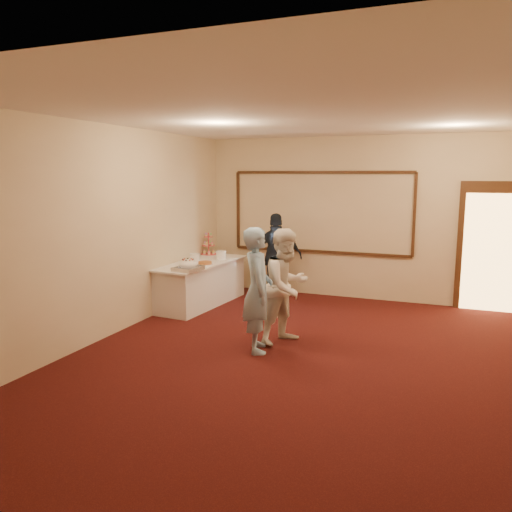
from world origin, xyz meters
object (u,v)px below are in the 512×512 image
Objects in this scene: cupcake_stand at (209,246)px; buffet_table at (201,283)px; man at (258,290)px; plate_stack_b at (221,255)px; guest at (277,257)px; pavlova_tray at (188,266)px; tart at (205,263)px; plate_stack_a at (195,258)px; woman at (286,286)px.

buffet_table is at bearing -73.08° from cupcake_stand.
man reaches higher than buffet_table.
guest reaches higher than plate_stack_b.
plate_stack_b is (0.23, 0.39, 0.46)m from buffet_table.
pavlova_tray is at bearing -75.89° from buffet_table.
cupcake_stand is 1.16m from tart.
plate_stack_a is at bearing 110.50° from pavlova_tray.
man reaches higher than plate_stack_a.
cupcake_stand is 2.43× the size of plate_stack_b.
woman is 0.99× the size of guest.
tart reaches higher than buffet_table.
man is (1.90, -1.80, -0.03)m from plate_stack_a.
cupcake_stand is at bearing 106.92° from buffet_table.
man is at bearing 83.16° from guest.
buffet_table is 2.51m from woman.
tart is at bearing -45.21° from buffet_table.
plate_stack_b is at bearing 59.26° from buffet_table.
cupcake_stand is (-0.46, 1.64, 0.09)m from pavlova_tray.
plate_stack_b is 0.71× the size of tart.
woman is (1.83, -1.77, -0.06)m from plate_stack_b.
pavlova_tray is 1.98× the size of tart.
buffet_table is at bearing 15.92° from guest.
man reaches higher than woman.
guest is at bearing 48.48° from tart.
plate_stack_b is 2.54m from woman.
tart is at bearing -92.45° from plate_stack_b.
plate_stack_a is 0.11× the size of man.
woman is (1.86, -0.59, -0.06)m from pavlova_tray.
tart is (0.46, -1.05, -0.14)m from cupcake_stand.
pavlova_tray is 1.18m from plate_stack_b.
buffet_table is at bearing 81.59° from woman.
guest is (-0.68, 2.70, -0.02)m from man.
buffet_table is at bearing -120.74° from plate_stack_b.
pavlova_tray is (0.20, -0.79, 0.46)m from buffet_table.
woman is at bearing -43.88° from cupcake_stand.
pavlova_tray is 1.15× the size of cupcake_stand.
plate_stack_a is at bearing 15.61° from guest.
woman reaches higher than plate_stack_b.
plate_stack_b reaches higher than tart.
cupcake_stand is at bearing 136.61° from plate_stack_b.
plate_stack_a is 2.52m from woman.
pavlova_tray is 1.93m from man.
man is (1.59, -2.23, -0.03)m from plate_stack_b.
plate_stack_b is 0.12× the size of woman.
plate_stack_a is 0.12× the size of woman.
cupcake_stand is at bearing -20.56° from guest.
plate_stack_b is at bearing 10.16° from man.
woman reaches higher than plate_stack_a.
plate_stack_a is 0.98× the size of plate_stack_b.
plate_stack_b is at bearing 6.28° from guest.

